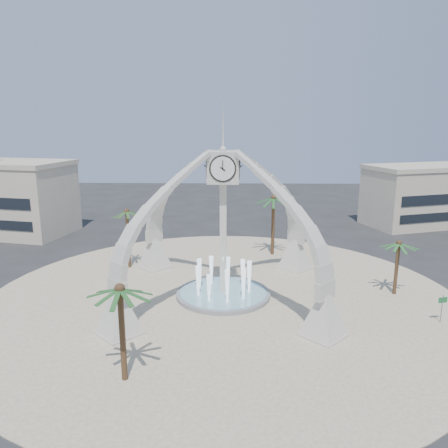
{
  "coord_description": "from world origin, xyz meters",
  "views": [
    {
      "loc": [
        0.81,
        -34.83,
        14.59
      ],
      "look_at": [
        0.03,
        2.0,
        5.91
      ],
      "focal_mm": 35.0,
      "sensor_mm": 36.0,
      "label": 1
    }
  ],
  "objects_px": {
    "clock_tower": "(223,223)",
    "street_sign": "(442,303)",
    "palm_west": "(127,212)",
    "palm_south": "(120,290)",
    "fountain": "(223,293)",
    "palm_north": "(274,199)",
    "palm_east": "(399,244)"
  },
  "relations": [
    {
      "from": "palm_east",
      "to": "palm_north",
      "type": "bearing_deg",
      "value": 130.1
    },
    {
      "from": "clock_tower",
      "to": "street_sign",
      "type": "relative_size",
      "value": 8.31
    },
    {
      "from": "palm_east",
      "to": "palm_north",
      "type": "xyz_separation_m",
      "value": [
        -9.56,
        11.35,
        1.85
      ]
    },
    {
      "from": "fountain",
      "to": "palm_east",
      "type": "distance_m",
      "value": 15.41
    },
    {
      "from": "palm_west",
      "to": "fountain",
      "type": "bearing_deg",
      "value": -37.09
    },
    {
      "from": "palm_west",
      "to": "palm_south",
      "type": "height_order",
      "value": "palm_west"
    },
    {
      "from": "fountain",
      "to": "palm_south",
      "type": "relative_size",
      "value": 1.26
    },
    {
      "from": "palm_west",
      "to": "palm_south",
      "type": "relative_size",
      "value": 1.03
    },
    {
      "from": "palm_west",
      "to": "street_sign",
      "type": "distance_m",
      "value": 28.95
    },
    {
      "from": "clock_tower",
      "to": "palm_south",
      "type": "xyz_separation_m",
      "value": [
        -5.41,
        -12.44,
        -0.95
      ]
    },
    {
      "from": "clock_tower",
      "to": "street_sign",
      "type": "xyz_separation_m",
      "value": [
        16.25,
        -4.62,
        -4.95
      ]
    },
    {
      "from": "palm_south",
      "to": "fountain",
      "type": "bearing_deg",
      "value": 66.52
    },
    {
      "from": "palm_south",
      "to": "palm_east",
      "type": "bearing_deg",
      "value": 33.3
    },
    {
      "from": "fountain",
      "to": "palm_east",
      "type": "relative_size",
      "value": 1.54
    },
    {
      "from": "fountain",
      "to": "palm_west",
      "type": "distance_m",
      "value": 13.41
    },
    {
      "from": "clock_tower",
      "to": "palm_east",
      "type": "height_order",
      "value": "clock_tower"
    },
    {
      "from": "clock_tower",
      "to": "palm_east",
      "type": "relative_size",
      "value": 3.45
    },
    {
      "from": "clock_tower",
      "to": "palm_north",
      "type": "height_order",
      "value": "clock_tower"
    },
    {
      "from": "fountain",
      "to": "street_sign",
      "type": "xyz_separation_m",
      "value": [
        16.25,
        -4.62,
        1.25
      ]
    },
    {
      "from": "clock_tower",
      "to": "palm_west",
      "type": "xyz_separation_m",
      "value": [
        -9.76,
        7.38,
        -0.7
      ]
    },
    {
      "from": "palm_east",
      "to": "palm_west",
      "type": "distance_m",
      "value": 25.44
    },
    {
      "from": "palm_east",
      "to": "street_sign",
      "type": "relative_size",
      "value": 2.41
    },
    {
      "from": "palm_north",
      "to": "fountain",
      "type": "bearing_deg",
      "value": -113.28
    },
    {
      "from": "fountain",
      "to": "palm_east",
      "type": "bearing_deg",
      "value": 3.2
    },
    {
      "from": "fountain",
      "to": "palm_south",
      "type": "bearing_deg",
      "value": -113.48
    },
    {
      "from": "fountain",
      "to": "palm_south",
      "type": "xyz_separation_m",
      "value": [
        -5.41,
        -12.45,
        5.25
      ]
    },
    {
      "from": "fountain",
      "to": "palm_north",
      "type": "distance_m",
      "value": 14.58
    },
    {
      "from": "clock_tower",
      "to": "palm_south",
      "type": "bearing_deg",
      "value": -113.48
    },
    {
      "from": "palm_west",
      "to": "street_sign",
      "type": "height_order",
      "value": "palm_west"
    },
    {
      "from": "palm_west",
      "to": "street_sign",
      "type": "xyz_separation_m",
      "value": [
        26.0,
        -12.0,
        -4.24
      ]
    },
    {
      "from": "clock_tower",
      "to": "street_sign",
      "type": "bearing_deg",
      "value": -15.88
    },
    {
      "from": "palm_south",
      "to": "street_sign",
      "type": "xyz_separation_m",
      "value": [
        21.65,
        7.82,
        -4.0
      ]
    }
  ]
}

